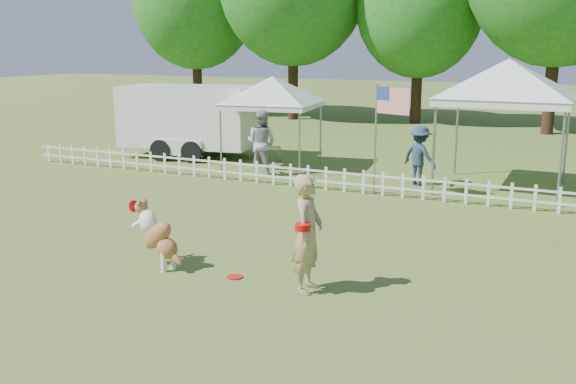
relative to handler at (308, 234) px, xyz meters
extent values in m
plane|color=#435A1C|center=(-1.13, -0.47, -0.89)|extent=(120.00, 120.00, 0.00)
imported|color=tan|center=(0.00, 0.00, 0.00)|extent=(0.50, 0.69, 1.78)
cylinder|color=red|center=(-1.26, 0.01, -0.88)|extent=(0.28, 0.28, 0.02)
imported|color=#A0A0A5|center=(-4.79, 7.57, 0.04)|extent=(0.92, 0.73, 1.85)
imported|color=#25344F|center=(-0.41, 8.18, -0.11)|extent=(1.16, 0.96, 1.56)
camera|label=1|loc=(3.65, -8.28, 2.68)|focal=40.00mm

